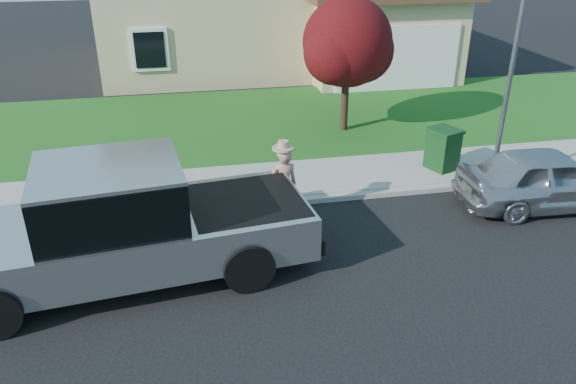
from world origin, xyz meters
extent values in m
plane|color=black|center=(0.00, 0.00, 0.00)|extent=(80.00, 80.00, 0.00)
cube|color=gray|center=(1.00, 2.90, 0.06)|extent=(40.00, 0.20, 0.12)
cube|color=gray|center=(1.00, 4.00, 0.07)|extent=(40.00, 2.00, 0.15)
cube|color=#195017|center=(1.00, 8.50, 0.05)|extent=(40.00, 7.00, 0.10)
cube|color=tan|center=(6.50, 14.00, 1.60)|extent=(5.50, 6.00, 3.20)
cube|color=white|center=(6.50, 10.98, 1.25)|extent=(4.60, 0.12, 2.30)
cube|color=black|center=(-2.20, 12.45, 1.60)|extent=(1.30, 0.10, 1.50)
cylinder|color=black|center=(-4.59, 1.50, 0.45)|extent=(0.93, 0.44, 0.90)
cylinder|color=black|center=(-0.38, -0.09, 0.45)|extent=(0.93, 0.44, 0.90)
cylinder|color=black|center=(-0.62, 1.96, 0.45)|extent=(0.93, 0.44, 0.90)
cube|color=#AEB1B5|center=(-2.40, 0.71, 0.78)|extent=(6.63, 2.98, 0.81)
cube|color=black|center=(-2.56, 0.69, 1.63)|extent=(2.59, 2.35, 0.96)
cube|color=#AEB1B5|center=(-2.56, 0.69, 2.13)|extent=(2.59, 2.35, 0.09)
cube|color=black|center=(-0.27, 0.96, 1.16)|extent=(2.23, 2.14, 0.07)
cube|color=black|center=(0.82, 1.09, 0.56)|extent=(0.38, 2.14, 0.28)
cube|color=black|center=(-3.60, 1.79, 1.52)|extent=(0.16, 0.26, 0.20)
imported|color=tan|center=(0.66, 2.14, 0.83)|extent=(0.66, 0.48, 1.66)
cylinder|color=tan|center=(0.66, 2.14, 1.68)|extent=(0.44, 0.44, 0.04)
cylinder|color=tan|center=(0.66, 2.14, 1.74)|extent=(0.22, 0.22, 0.15)
imported|color=#B2B4BA|center=(6.50, 1.73, 0.67)|extent=(4.04, 1.81, 1.35)
cylinder|color=black|center=(3.44, 7.19, 0.97)|extent=(0.22, 0.22, 1.75)
sphere|color=#4B1011|center=(3.44, 7.19, 2.67)|extent=(2.52, 2.52, 2.52)
sphere|color=#4B1011|center=(3.98, 7.52, 2.34)|extent=(1.86, 1.86, 1.86)
sphere|color=#4B1011|center=(3.00, 6.86, 2.45)|extent=(1.75, 1.75, 1.75)
cube|color=#0E3613|center=(4.98, 3.81, 0.63)|extent=(0.78, 0.83, 0.96)
cube|color=#0E3613|center=(4.98, 3.81, 1.15)|extent=(0.85, 0.91, 0.08)
cylinder|color=slate|center=(5.79, 2.75, 2.30)|extent=(0.11, 0.11, 4.61)
camera|label=1|loc=(-1.25, -8.11, 5.81)|focal=35.00mm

